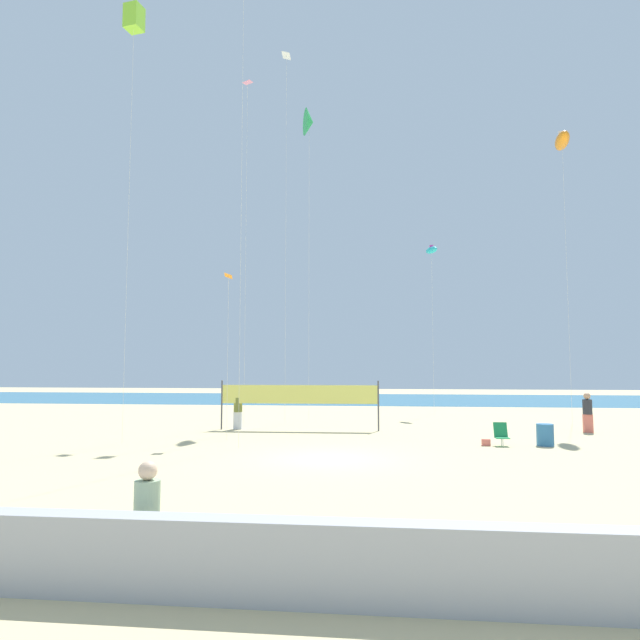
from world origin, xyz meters
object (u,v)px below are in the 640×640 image
at_px(kite_cyan_inflatable, 432,251).
at_px(beachgoer_olive_shirt, 238,409).
at_px(folding_beach_chair, 501,434).
at_px(volleyball_net, 299,396).
at_px(kite_lime_box, 134,19).
at_px(toddler_figure, 184,547).
at_px(kite_pink_diamond, 247,96).
at_px(kite_green_delta, 309,122).
at_px(kite_white_diamond, 287,69).
at_px(kite_orange_inflatable, 562,141).
at_px(mother_figure, 147,514).
at_px(beachgoer_charcoal_shirt, 588,411).
at_px(kite_orange_diamond, 229,282).
at_px(trash_barrel, 545,435).
at_px(beach_handbag, 486,442).

bearing_deg(kite_cyan_inflatable, beachgoer_olive_shirt, -135.06).
height_order(beachgoer_olive_shirt, folding_beach_chair, beachgoer_olive_shirt).
distance_m(volleyball_net, kite_lime_box, 18.35).
relative_size(toddler_figure, folding_beach_chair, 1.00).
bearing_deg(kite_pink_diamond, kite_green_delta, 43.35).
distance_m(kite_white_diamond, kite_cyan_inflatable, 14.60).
relative_size(kite_lime_box, kite_white_diamond, 0.88).
bearing_deg(beachgoer_olive_shirt, kite_white_diamond, 82.37).
distance_m(toddler_figure, kite_white_diamond, 30.03).
bearing_deg(toddler_figure, folding_beach_chair, 78.88).
height_order(volleyball_net, kite_orange_inflatable, kite_orange_inflatable).
height_order(mother_figure, kite_lime_box, kite_lime_box).
bearing_deg(folding_beach_chair, kite_pink_diamond, 140.39).
xyz_separation_m(beachgoer_charcoal_shirt, kite_white_diamond, (-14.86, 2.67, 19.08)).
xyz_separation_m(kite_pink_diamond, kite_cyan_inflatable, (10.69, 8.30, -7.30)).
distance_m(beachgoer_olive_shirt, kite_orange_diamond, 7.04).
relative_size(folding_beach_chair, kite_cyan_inflatable, 0.08).
bearing_deg(mother_figure, kite_orange_diamond, 125.33).
bearing_deg(kite_green_delta, trash_barrel, -41.93).
relative_size(beach_handbag, kite_orange_inflatable, 0.02).
bearing_deg(volleyball_net, kite_white_diamond, 111.04).
distance_m(kite_lime_box, kite_cyan_inflatable, 22.27).
height_order(kite_green_delta, kite_pink_diamond, kite_pink_diamond).
relative_size(folding_beach_chair, kite_green_delta, 0.05).
bearing_deg(volleyball_net, kite_pink_diamond, 145.77).
bearing_deg(toddler_figure, mother_figure, -174.04).
bearing_deg(beachgoer_olive_shirt, volleyball_net, 20.82).
bearing_deg(kite_white_diamond, toddler_figure, -83.80).
height_order(beach_handbag, kite_green_delta, kite_green_delta).
distance_m(beachgoer_charcoal_shirt, folding_beach_chair, 7.08).
bearing_deg(kite_green_delta, beachgoer_olive_shirt, -119.49).
bearing_deg(trash_barrel, kite_orange_diamond, 178.26).
xyz_separation_m(beachgoer_olive_shirt, beachgoer_charcoal_shirt, (16.70, 0.43, -0.00)).
xyz_separation_m(beachgoer_olive_shirt, kite_white_diamond, (1.84, 3.10, 19.08)).
height_order(toddler_figure, folding_beach_chair, folding_beach_chair).
relative_size(beachgoer_olive_shirt, volleyball_net, 0.24).
xyz_separation_m(beach_handbag, kite_lime_box, (-14.46, -0.86, 17.82)).
xyz_separation_m(kite_lime_box, kite_orange_diamond, (3.91, 1.51, -11.23)).
xyz_separation_m(beachgoer_charcoal_shirt, kite_cyan_inflatable, (-6.24, 10.00, 9.86)).
bearing_deg(volleyball_net, toddler_figure, -86.41).
bearing_deg(volleyball_net, kite_cyan_inflatable, 55.03).
height_order(toddler_figure, beach_handbag, toddler_figure).
bearing_deg(kite_orange_inflatable, folding_beach_chair, -121.31).
xyz_separation_m(toddler_figure, beachgoer_charcoal_shirt, (12.40, 19.95, 0.52)).
height_order(volleyball_net, kite_white_diamond, kite_white_diamond).
height_order(trash_barrel, kite_green_delta, kite_green_delta).
bearing_deg(volleyball_net, folding_beach_chair, -27.31).
distance_m(folding_beach_chair, kite_cyan_inflatable, 18.31).
height_order(kite_pink_diamond, kite_white_diamond, kite_white_diamond).
bearing_deg(kite_lime_box, kite_pink_diamond, 68.14).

